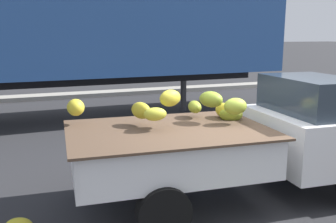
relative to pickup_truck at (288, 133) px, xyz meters
The scene contains 4 objects.
ground 1.30m from the pickup_truck, 168.86° to the right, with size 220.00×220.00×0.00m, color #28282B.
curb_strip 10.01m from the pickup_truck, 95.38° to the left, with size 80.00×0.80×0.16m, color gray.
pickup_truck is the anchor object (origin of this frame).
semi_trailer 6.73m from the pickup_truck, 111.14° to the left, with size 12.03×2.73×3.95m.
Camera 1 is at (-2.68, -4.11, 2.30)m, focal length 39.76 mm.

